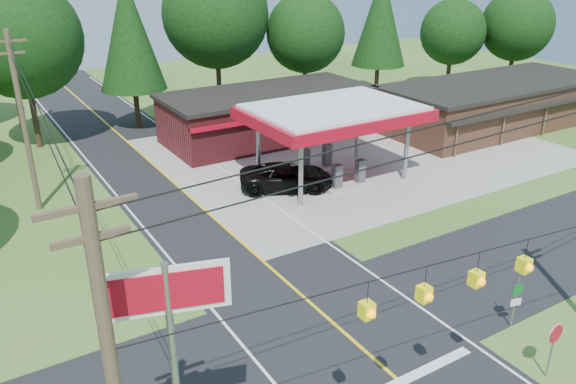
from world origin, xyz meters
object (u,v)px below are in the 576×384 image
gas_canopy (333,115)px  big_stop_sign (171,335)px  suv_car (287,177)px  octagonal_stop_sign (555,338)px  sedan_car (354,123)px

gas_canopy → big_stop_sign: 24.29m
suv_car → octagonal_stop_sign: bearing=-157.1°
octagonal_stop_sign → sedan_car: bearing=65.2°
gas_canopy → suv_car: (-3.36, 0.09, -3.46)m
big_stop_sign → sedan_car: bearing=45.3°
gas_canopy → sedan_car: (8.00, 8.00, -3.65)m
sedan_car → octagonal_stop_sign: (-12.50, -27.01, 1.01)m
gas_canopy → suv_car: 4.83m
suv_car → octagonal_stop_sign: 19.16m
suv_car → sedan_car: (11.36, 7.91, -0.19)m
suv_car → big_stop_sign: (-13.64, -17.38, 4.82)m
suv_car → octagonal_stop_sign: (-1.14, -19.10, 0.83)m
gas_canopy → octagonal_stop_sign: 19.72m
big_stop_sign → octagonal_stop_sign: big_stop_sign is taller
suv_car → big_stop_sign: size_ratio=0.77×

